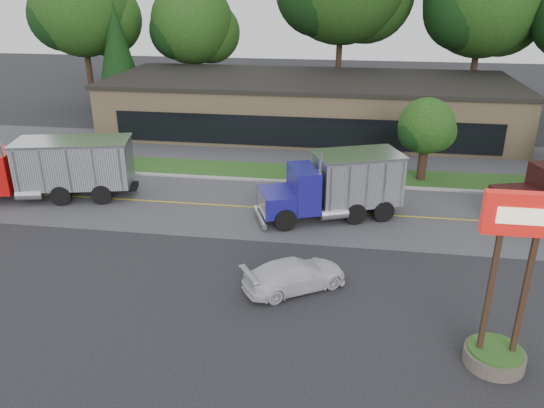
{
  "coord_description": "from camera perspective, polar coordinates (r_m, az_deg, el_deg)",
  "views": [
    {
      "loc": [
        5.52,
        -17.23,
        11.39
      ],
      "look_at": [
        2.06,
        5.39,
        1.8
      ],
      "focal_mm": 35.0,
      "sensor_mm": 36.0,
      "label": 1
    }
  ],
  "objects": [
    {
      "name": "bilo_sign",
      "position": [
        18.15,
        23.62,
        -10.48
      ],
      "size": [
        2.2,
        1.9,
        5.95
      ],
      "color": "#6B6054",
      "rests_on": "ground"
    },
    {
      "name": "rally_car",
      "position": [
        21.35,
        2.47,
        -7.6
      ],
      "size": [
        4.49,
        3.77,
        1.23
      ],
      "primitive_type": "imported",
      "rotation": [
        0.0,
        0.0,
        2.15
      ],
      "color": "silver",
      "rests_on": "ground"
    },
    {
      "name": "tree_verge",
      "position": [
        33.59,
        16.33,
        7.79
      ],
      "size": [
        3.59,
        3.37,
        5.11
      ],
      "color": "#382619",
      "rests_on": "ground"
    },
    {
      "name": "center_line",
      "position": [
        29.12,
        -2.94,
        -0.32
      ],
      "size": [
        60.0,
        0.12,
        0.01
      ],
      "primitive_type": "cube",
      "color": "gold",
      "rests_on": "ground"
    },
    {
      "name": "tree_far_b",
      "position": [
        53.73,
        -8.41,
        18.36
      ],
      "size": [
        8.25,
        7.76,
        11.76
      ],
      "color": "#382619",
      "rests_on": "ground"
    },
    {
      "name": "evergreen_left",
      "position": [
        52.22,
        -16.31,
        15.49
      ],
      "size": [
        4.47,
        4.47,
        10.16
      ],
      "color": "#382619",
      "rests_on": "ground"
    },
    {
      "name": "curb",
      "position": [
        32.96,
        -1.49,
        2.51
      ],
      "size": [
        60.0,
        0.3,
        0.12
      ],
      "primitive_type": "cube",
      "color": "#9E9E99",
      "rests_on": "ground"
    },
    {
      "name": "strip_mall",
      "position": [
        44.38,
        4.01,
        10.47
      ],
      "size": [
        32.0,
        12.0,
        4.0
      ],
      "primitive_type": "cube",
      "color": "tan",
      "rests_on": "ground"
    },
    {
      "name": "far_parking",
      "position": [
        39.32,
        0.25,
        5.9
      ],
      "size": [
        60.0,
        7.0,
        0.02
      ],
      "primitive_type": "cube",
      "color": "#58585D",
      "rests_on": "ground"
    },
    {
      "name": "ground",
      "position": [
        21.38,
        -7.78,
        -9.7
      ],
      "size": [
        140.0,
        140.0,
        0.0
      ],
      "primitive_type": "plane",
      "color": "#323237",
      "rests_on": "ground"
    },
    {
      "name": "tree_far_d",
      "position": [
        51.5,
        21.92,
        19.43
      ],
      "size": [
        10.74,
        10.11,
        15.32
      ],
      "color": "#382619",
      "rests_on": "ground"
    },
    {
      "name": "tree_far_a",
      "position": [
        55.54,
        -19.6,
        18.96
      ],
      "size": [
        9.79,
        9.21,
        13.96
      ],
      "color": "#382619",
      "rests_on": "ground"
    },
    {
      "name": "grass_verge",
      "position": [
        34.62,
        -0.97,
        3.53
      ],
      "size": [
        60.0,
        3.4,
        0.03
      ],
      "primitive_type": "cube",
      "color": "#25501B",
      "rests_on": "ground"
    },
    {
      "name": "dump_truck_blue",
      "position": [
        27.51,
        7.17,
        2.15
      ],
      "size": [
        7.65,
        4.93,
        3.36
      ],
      "rotation": [
        0.0,
        0.0,
        3.51
      ],
      "color": "black",
      "rests_on": "ground"
    },
    {
      "name": "road",
      "position": [
        29.12,
        -2.94,
        -0.32
      ],
      "size": [
        60.0,
        8.0,
        0.02
      ],
      "primitive_type": "cube",
      "color": "#58585D",
      "rests_on": "ground"
    },
    {
      "name": "dump_truck_red",
      "position": [
        32.21,
        -22.88,
        3.61
      ],
      "size": [
        10.79,
        4.83,
        3.36
      ],
      "rotation": [
        0.0,
        0.0,
        3.37
      ],
      "color": "black",
      "rests_on": "ground"
    }
  ]
}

